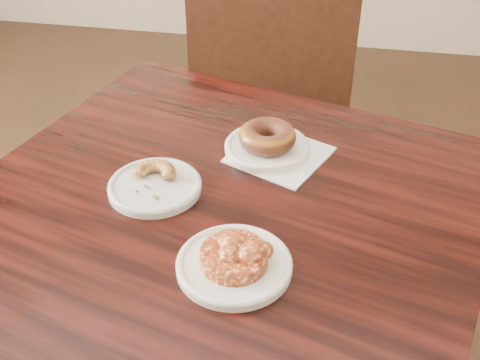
% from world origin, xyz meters
% --- Properties ---
extents(cafe_table, '(1.07, 1.07, 0.75)m').
position_xyz_m(cafe_table, '(-0.06, 0.05, 0.38)').
color(cafe_table, black).
rests_on(cafe_table, floor).
extents(chair_far, '(0.52, 0.52, 0.90)m').
position_xyz_m(chair_far, '(-0.08, 0.93, 0.45)').
color(chair_far, black).
rests_on(chair_far, floor).
extents(napkin, '(0.21, 0.21, 0.00)m').
position_xyz_m(napkin, '(0.02, 0.24, 0.75)').
color(napkin, white).
rests_on(napkin, cafe_table).
extents(plate_donut, '(0.16, 0.16, 0.01)m').
position_xyz_m(plate_donut, '(-0.00, 0.24, 0.76)').
color(plate_donut, white).
rests_on(plate_donut, napkin).
extents(plate_cruller, '(0.16, 0.16, 0.01)m').
position_xyz_m(plate_cruller, '(-0.18, 0.09, 0.76)').
color(plate_cruller, silver).
rests_on(plate_cruller, cafe_table).
extents(plate_fritter, '(0.17, 0.17, 0.01)m').
position_xyz_m(plate_fritter, '(-0.00, -0.08, 0.76)').
color(plate_fritter, white).
rests_on(plate_fritter, cafe_table).
extents(glazed_donut, '(0.11, 0.11, 0.04)m').
position_xyz_m(glazed_donut, '(-0.00, 0.24, 0.79)').
color(glazed_donut, brown).
rests_on(glazed_donut, plate_donut).
extents(apple_fritter, '(0.14, 0.14, 0.03)m').
position_xyz_m(apple_fritter, '(-0.00, -0.08, 0.78)').
color(apple_fritter, '#4D1A08').
rests_on(apple_fritter, plate_fritter).
extents(cruller_fragment, '(0.09, 0.09, 0.02)m').
position_xyz_m(cruller_fragment, '(-0.18, 0.09, 0.77)').
color(cruller_fragment, '#5C2D12').
rests_on(cruller_fragment, plate_cruller).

